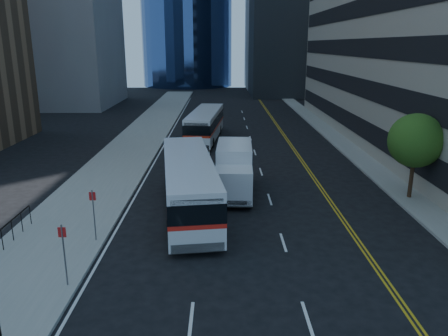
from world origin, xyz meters
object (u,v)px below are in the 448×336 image
street_tree (416,141)px  box_truck (234,169)px  bus_rear (205,124)px  bus_front (189,183)px

street_tree → box_truck: 10.90m
bus_rear → box_truck: size_ratio=1.77×
street_tree → bus_rear: 21.75m
street_tree → bus_rear: bearing=126.9°
street_tree → bus_front: size_ratio=0.42×
bus_rear → street_tree: bearing=-47.0°
bus_front → bus_rear: bus_front is taller
street_tree → box_truck: size_ratio=0.80×
street_tree → box_truck: street_tree is taller
box_truck → street_tree: bearing=-3.7°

